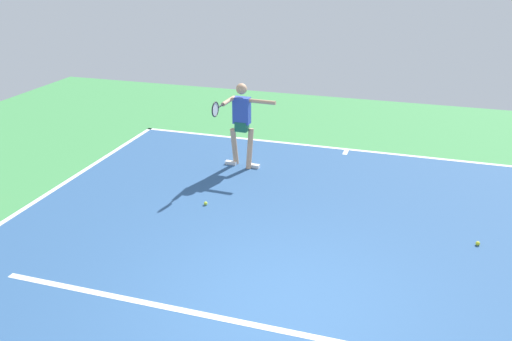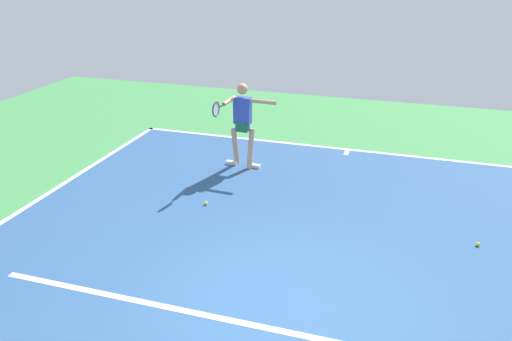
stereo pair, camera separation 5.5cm
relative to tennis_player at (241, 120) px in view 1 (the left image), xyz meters
The scene contains 8 objects.
ground_plane 4.87m from the tennis_player, 114.22° to the left, with size 20.98×20.98×0.00m, color #428E4C.
court_surface 4.87m from the tennis_player, 114.22° to the left, with size 10.07×12.14×0.00m, color #2D5484.
court_line_baseline_near 2.77m from the tennis_player, 139.37° to the right, with size 10.07×0.10×0.01m, color white.
court_line_service 5.21m from the tennis_player, 112.45° to the left, with size 7.55×0.10×0.01m, color white.
court_line_centre_mark 2.65m from the tennis_player, 142.92° to the right, with size 0.10×0.30×0.01m, color white.
tennis_player is the anchor object (origin of this frame).
tennis_ball_by_sideline 4.97m from the tennis_player, 156.62° to the left, with size 0.07×0.07×0.07m, color yellow.
tennis_ball_near_service_line 2.13m from the tennis_player, 88.67° to the left, with size 0.07×0.07×0.07m, color #C6E53D.
Camera 1 is at (-1.33, 5.27, 4.20)m, focal length 36.89 mm.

